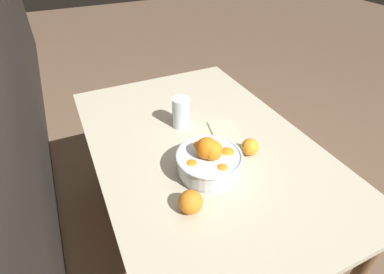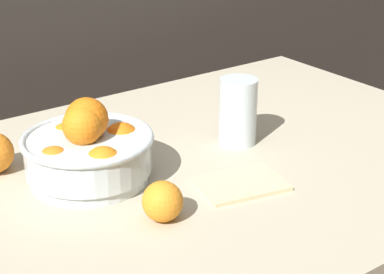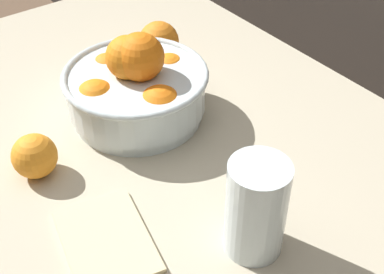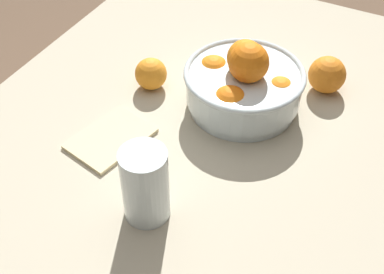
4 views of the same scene
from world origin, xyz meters
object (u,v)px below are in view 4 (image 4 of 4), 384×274
Objects in this scene: fruit_bowl at (243,84)px; orange_loose_front at (151,74)px; orange_loose_near_bowl at (327,75)px; juice_glass at (145,187)px.

orange_loose_front is at bearing -81.30° from fruit_bowl.
orange_loose_near_bowl is at bearing 115.85° from orange_loose_front.
orange_loose_front is (0.17, -0.34, -0.01)m from orange_loose_near_bowl.
orange_loose_near_bowl is 1.15× the size of orange_loose_front.
fruit_bowl is at bearing -45.83° from orange_loose_near_bowl.
fruit_bowl is 0.21m from orange_loose_front.
fruit_bowl is 0.19m from orange_loose_near_bowl.
fruit_bowl is at bearing 174.69° from juice_glass.
juice_glass is 1.76× the size of orange_loose_near_bowl.
fruit_bowl reaches higher than orange_loose_near_bowl.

